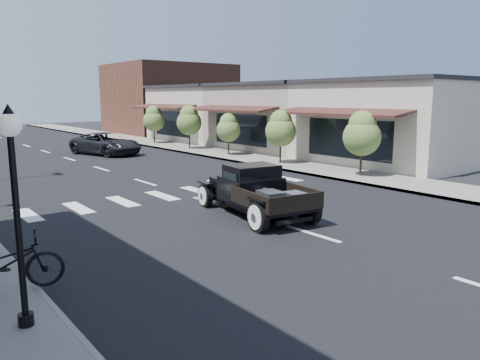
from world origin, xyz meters
TOP-DOWN VIEW (x-y plane):
  - ground at (0.00, 0.00)m, footprint 120.00×120.00m
  - road at (0.00, 15.00)m, footprint 14.00×80.00m
  - road_markings at (0.00, 10.00)m, footprint 12.00×60.00m
  - sidewalk_right at (8.50, 15.00)m, footprint 3.00×80.00m
  - storefront_near at (15.00, 4.00)m, footprint 10.00×9.00m
  - storefront_mid at (15.00, 13.00)m, footprint 10.00×9.00m
  - storefront_far at (15.00, 22.00)m, footprint 10.00×9.00m
  - far_building_right at (15.50, 32.00)m, footprint 11.00×10.00m
  - lamp_post_a at (-7.60, -4.00)m, footprint 0.36×0.36m
  - small_tree_a at (8.30, 1.82)m, footprint 1.72×1.72m
  - small_tree_b at (8.30, 7.23)m, footprint 1.67×1.67m
  - small_tree_c at (8.30, 12.00)m, footprint 1.50×1.50m
  - small_tree_d at (8.30, 16.62)m, footprint 1.74×1.74m
  - small_tree_e at (8.30, 21.84)m, footprint 1.68×1.68m
  - hotrod_pickup at (0.09, -0.44)m, footprint 2.89×5.02m
  - second_car at (2.66, 17.83)m, footprint 3.73×5.59m
  - motorcycle at (-7.56, -2.41)m, footprint 2.19×1.15m

SIDE VIEW (x-z plane):
  - ground at x=0.00m, z-range 0.00..0.00m
  - road_markings at x=0.00m, z-range -0.03..0.03m
  - road at x=0.00m, z-range 0.00..0.02m
  - sidewalk_right at x=8.50m, z-range 0.00..0.15m
  - motorcycle at x=-7.56m, z-range 0.15..1.25m
  - second_car at x=2.66m, z-range 0.00..1.42m
  - hotrod_pickup at x=0.09m, z-range 0.00..1.65m
  - small_tree_c at x=8.30m, z-range 0.15..2.64m
  - small_tree_b at x=8.30m, z-range 0.15..2.94m
  - small_tree_e at x=8.30m, z-range 0.15..2.96m
  - small_tree_a at x=8.30m, z-range 0.15..3.02m
  - small_tree_d at x=8.30m, z-range 0.15..3.05m
  - lamp_post_a at x=-7.60m, z-range 0.15..3.61m
  - storefront_near at x=15.00m, z-range 0.00..4.50m
  - storefront_mid at x=15.00m, z-range 0.00..4.50m
  - storefront_far at x=15.00m, z-range 0.00..4.50m
  - far_building_right at x=15.50m, z-range 0.00..7.00m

